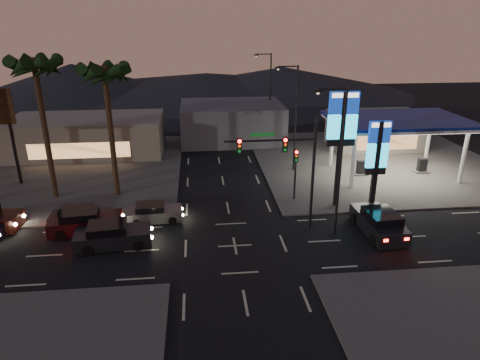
{
  "coord_description": "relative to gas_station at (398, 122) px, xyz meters",
  "views": [
    {
      "loc": [
        -2.2,
        -24.47,
        13.93
      ],
      "look_at": [
        0.77,
        4.16,
        3.0
      ],
      "focal_mm": 32.0,
      "sensor_mm": 36.0,
      "label": 1
    }
  ],
  "objects": [
    {
      "name": "streetlight_far",
      "position": [
        -9.21,
        16.0,
        0.64
      ],
      "size": [
        2.14,
        0.25,
        10.0
      ],
      "color": "black",
      "rests_on": "ground"
    },
    {
      "name": "hill_right",
      "position": [
        -1.0,
        48.0,
        -2.58
      ],
      "size": [
        50.0,
        50.0,
        5.0
      ],
      "primitive_type": "cone",
      "color": "black",
      "rests_on": "ground"
    },
    {
      "name": "building_far_west",
      "position": [
        -30.0,
        10.0,
        -3.08
      ],
      "size": [
        16.0,
        8.0,
        4.0
      ],
      "primitive_type": "cube",
      "color": "#726B5B",
      "rests_on": "ground"
    },
    {
      "name": "hill_center",
      "position": [
        -16.0,
        48.0,
        -3.08
      ],
      "size": [
        60.0,
        60.0,
        4.0
      ],
      "primitive_type": "cone",
      "color": "black",
      "rests_on": "ground"
    },
    {
      "name": "palm_b",
      "position": [
        -30.0,
        -2.5,
        4.89
      ],
      "size": [
        4.41,
        4.41,
        11.46
      ],
      "color": "black",
      "rests_on": "ground"
    },
    {
      "name": "streetlight_mid",
      "position": [
        -9.21,
        2.0,
        0.64
      ],
      "size": [
        2.14,
        0.25,
        10.0
      ],
      "color": "black",
      "rests_on": "ground"
    },
    {
      "name": "car_lane_b_front",
      "position": [
        -21.56,
        -7.7,
        -4.46
      ],
      "size": [
        4.21,
        1.94,
        1.34
      ],
      "color": "#4F4F51",
      "rests_on": "ground"
    },
    {
      "name": "car_lane_a_mid",
      "position": [
        -26.14,
        -8.93,
        -4.33
      ],
      "size": [
        5.13,
        2.52,
        1.62
      ],
      "color": "black",
      "rests_on": "ground"
    },
    {
      "name": "convenience_store",
      "position": [
        2.0,
        9.0,
        -3.08
      ],
      "size": [
        10.0,
        6.0,
        4.0
      ],
      "primitive_type": "cube",
      "color": "#726B5B",
      "rests_on": "ground"
    },
    {
      "name": "pedestal_signal",
      "position": [
        -10.5,
        -5.02,
        -2.16
      ],
      "size": [
        0.32,
        0.39,
        4.3
      ],
      "color": "black",
      "rests_on": "ground"
    },
    {
      "name": "hill_left",
      "position": [
        -41.0,
        48.0,
        -2.08
      ],
      "size": [
        40.0,
        40.0,
        6.0
      ],
      "primitive_type": "cone",
      "color": "black",
      "rests_on": "ground"
    },
    {
      "name": "streetlight_near",
      "position": [
        -9.21,
        -11.0,
        0.64
      ],
      "size": [
        2.14,
        0.25,
        10.0
      ],
      "color": "black",
      "rests_on": "ground"
    },
    {
      "name": "car_lane_a_front",
      "position": [
        -23.9,
        -11.17,
        -4.33
      ],
      "size": [
        5.1,
        2.51,
        1.61
      ],
      "color": "black",
      "rests_on": "ground"
    },
    {
      "name": "building_far_mid",
      "position": [
        -14.0,
        14.0,
        -2.88
      ],
      "size": [
        12.0,
        9.0,
        4.4
      ],
      "primitive_type": "cube",
      "color": "#4C4C51",
      "rests_on": "ground"
    },
    {
      "name": "gas_station",
      "position": [
        0.0,
        0.0,
        0.0
      ],
      "size": [
        12.2,
        8.2,
        5.47
      ],
      "color": "silver",
      "rests_on": "ground"
    },
    {
      "name": "pylon_sign_short",
      "position": [
        -5.0,
        -7.5,
        -0.42
      ],
      "size": [
        1.6,
        0.35,
        7.0
      ],
      "color": "black",
      "rests_on": "ground"
    },
    {
      "name": "suv_station",
      "position": [
        -6.0,
        -11.25,
        -4.28
      ],
      "size": [
        2.41,
        5.23,
        1.72
      ],
      "color": "black",
      "rests_on": "ground"
    },
    {
      "name": "traffic_signal_mast",
      "position": [
        -12.24,
        -10.01,
        0.15
      ],
      "size": [
        6.1,
        0.39,
        8.0
      ],
      "color": "black",
      "rests_on": "ground"
    },
    {
      "name": "pylon_sign_tall",
      "position": [
        -7.5,
        -6.5,
        1.31
      ],
      "size": [
        2.2,
        0.35,
        9.0
      ],
      "color": "black",
      "rests_on": "ground"
    },
    {
      "name": "car_lane_b_mid",
      "position": [
        -26.72,
        -7.86,
        -4.43
      ],
      "size": [
        4.36,
        1.96,
        1.4
      ],
      "color": "black",
      "rests_on": "ground"
    },
    {
      "name": "corner_lot_nw",
      "position": [
        -32.0,
        4.0,
        -5.02
      ],
      "size": [
        24.0,
        24.0,
        0.12
      ],
      "primitive_type": "cube",
      "color": "#47443F",
      "rests_on": "ground"
    },
    {
      "name": "ground",
      "position": [
        -16.0,
        -12.0,
        -5.08
      ],
      "size": [
        140.0,
        140.0,
        0.0
      ],
      "primitive_type": "plane",
      "color": "black",
      "rests_on": "ground"
    },
    {
      "name": "palm_a",
      "position": [
        -25.0,
        -2.5,
        4.35
      ],
      "size": [
        4.41,
        4.41,
        10.86
      ],
      "color": "black",
      "rests_on": "ground"
    },
    {
      "name": "corner_lot_ne",
      "position": [
        0.0,
        4.0,
        -5.02
      ],
      "size": [
        24.0,
        24.0,
        0.12
      ],
      "primitive_type": "cube",
      "color": "#47443F",
      "rests_on": "ground"
    }
  ]
}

